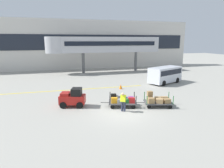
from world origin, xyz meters
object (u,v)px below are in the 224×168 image
object	(u,v)px
shuttle_van	(165,74)
baggage_cart_middle	(157,100)
baggage_tug	(73,98)
baggage_handler	(123,101)
baggage_cart_lead	(122,101)
safety_cone_near	(121,87)

from	to	relation	value
shuttle_van	baggage_cart_middle	bearing A→B (deg)	-124.60
baggage_tug	baggage_cart_middle	world-z (taller)	baggage_tug
baggage_handler	shuttle_van	size ratio (longest dim) A/B	0.30
baggage_tug	baggage_cart_lead	size ratio (longest dim) A/B	0.75
baggage_cart_lead	shuttle_van	xyz separation A→B (m)	(8.46, 7.25, 0.72)
baggage_cart_lead	baggage_cart_middle	xyz separation A→B (m)	(2.87, -0.84, 0.02)
baggage_tug	shuttle_van	size ratio (longest dim) A/B	0.45
baggage_handler	safety_cone_near	bearing A→B (deg)	72.50
baggage_cart_lead	baggage_handler	size ratio (longest dim) A/B	1.97
baggage_cart_middle	baggage_handler	xyz separation A→B (m)	(-3.18, -0.33, 0.33)
baggage_cart_middle	shuttle_van	distance (m)	9.86
shuttle_van	safety_cone_near	size ratio (longest dim) A/B	9.38
baggage_cart_middle	baggage_handler	bearing A→B (deg)	-174.04
baggage_handler	safety_cone_near	world-z (taller)	baggage_handler
baggage_cart_middle	safety_cone_near	distance (m)	6.80
baggage_tug	baggage_handler	world-z (taller)	baggage_tug
baggage_handler	baggage_cart_lead	bearing A→B (deg)	75.29
baggage_cart_middle	baggage_cart_lead	bearing A→B (deg)	163.64
baggage_cart_lead	baggage_handler	xyz separation A→B (m)	(-0.31, -1.18, 0.35)
baggage_cart_middle	shuttle_van	size ratio (longest dim) A/B	0.60
baggage_cart_lead	baggage_tug	bearing A→B (deg)	163.59
safety_cone_near	baggage_handler	bearing A→B (deg)	-107.50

